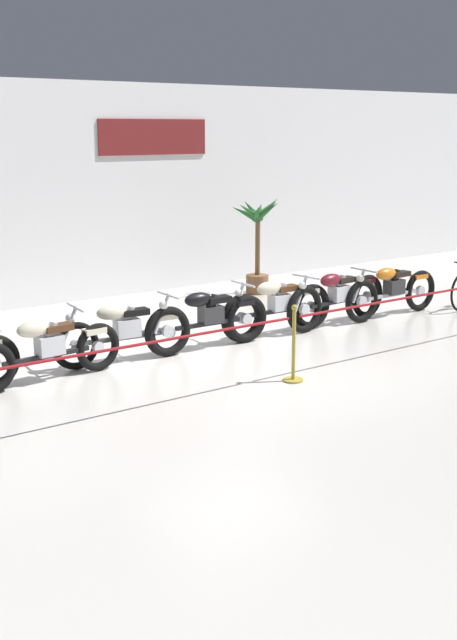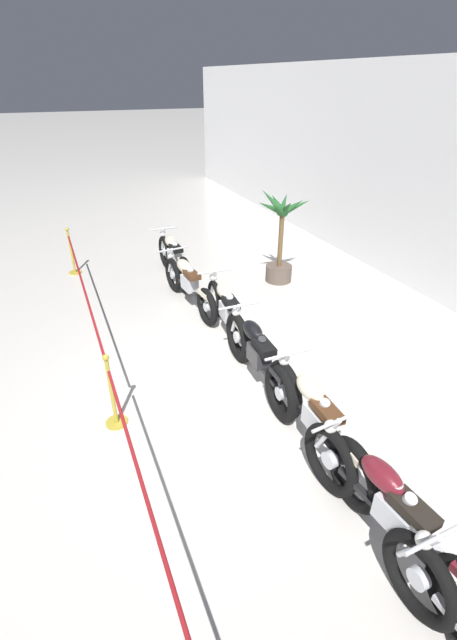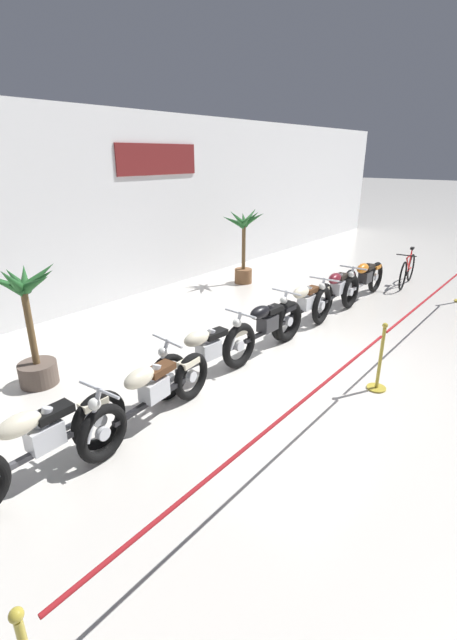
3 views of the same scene
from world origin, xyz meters
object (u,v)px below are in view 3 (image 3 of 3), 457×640
Objects in this scene: motorcycle_black_3 at (265,328)px; bicycle at (407,271)px; motorcycle_cream_2 at (206,353)px; stanchion_mid_left at (379,367)px; motorcycle_orange_6 at (364,280)px; motorcycle_cream_4 at (305,306)px; stanchion_far_left at (338,382)px; motorcycle_maroon_5 at (336,291)px; motorcycle_cream_0 at (40,443)px; motorcycle_cream_1 at (151,394)px; potted_palm_left_of_row at (244,243)px; potted_palm_right_of_row at (30,326)px.

bicycle is at bearing -5.05° from motorcycle_black_3.
motorcycle_cream_2 is 2.05× the size of stanchion_mid_left.
motorcycle_orange_6 is 1.94m from bicycle.
motorcycle_cream_4 is 0.96× the size of motorcycle_orange_6.
stanchion_far_left is at bearing -89.97° from motorcycle_cream_2.
motorcycle_maroon_5 is 1.37× the size of bicycle.
stanchion_mid_left reaches higher than motorcycle_cream_0.
motorcycle_cream_0 is at bearing 174.60° from motorcycle_cream_1.
motorcycle_cream_0 is 0.96× the size of motorcycle_cream_4.
motorcycle_black_3 is 2.45m from stanchion_far_left.
motorcycle_cream_2 is 1.09× the size of potted_palm_left_of_row.
motorcycle_cream_1 is at bearing -80.09° from potted_palm_right_of_row.
motorcycle_orange_6 reaches higher than motorcycle_cream_2.
motorcycle_maroon_5 is at bearing -2.16° from motorcycle_cream_4.
motorcycle_cream_2 is 0.98× the size of motorcycle_cream_4.
potted_palm_left_of_row reaches higher than motorcycle_cream_4.
stanchion_mid_left is at bearing -123.88° from motorcycle_cream_4.
motorcycle_cream_4 reaches higher than motorcycle_black_3.
motorcycle_cream_4 is 1.13× the size of potted_palm_right_of_row.
bicycle reaches higher than motorcycle_black_3.
motorcycle_orange_6 is (6.62, 0.01, 0.03)m from motorcycle_cream_1.
motorcycle_cream_2 is (1.30, 0.25, 0.01)m from motorcycle_cream_1.
potted_palm_left_of_row is at bearing 126.45° from bicycle.
motorcycle_cream_2 is 1.24× the size of bicycle.
motorcycle_cream_2 is 2.79m from motorcycle_cream_4.
motorcycle_black_3 is at bearing 2.52° from motorcycle_cream_1.
motorcycle_black_3 reaches higher than motorcycle_cream_0.
potted_palm_right_of_row is (-3.06, 2.02, 0.47)m from motorcycle_black_3.
motorcycle_maroon_5 is at bearing -19.51° from potted_palm_right_of_row.
motorcycle_cream_4 is 3.52m from potted_palm_left_of_row.
motorcycle_cream_0 is 1.08× the size of potted_palm_left_of_row.
potted_palm_left_of_row is (-0.68, 3.07, 0.60)m from motorcycle_orange_6.
bicycle is at bearing -12.12° from motorcycle_orange_6.
motorcycle_orange_6 is at bearing -3.30° from motorcycle_cream_4.
bicycle is at bearing -53.55° from potted_palm_left_of_row.
motorcycle_cream_1 is 5.37m from motorcycle_maroon_5.
motorcycle_black_3 is 0.21× the size of stanchion_far_left.
motorcycle_cream_1 is 0.22× the size of stanchion_far_left.
motorcycle_black_3 is 1.40m from motorcycle_cream_4.
motorcycle_maroon_5 is 4.53m from stanchion_far_left.
stanchion_far_left is at bearing -143.86° from motorcycle_cream_4.
bicycle is at bearing 14.37° from stanchion_mid_left.
stanchion_far_left is at bearing -160.45° from motorcycle_orange_6.
motorcycle_cream_1 is 6.72m from potted_palm_left_of_row.
motorcycle_black_3 is 3.93m from motorcycle_orange_6.
motorcycle_cream_0 is 0.20× the size of stanchion_far_left.
bicycle is 0.17× the size of stanchion_far_left.
motorcycle_orange_6 reaches higher than motorcycle_cream_1.
bicycle reaches higher than motorcycle_orange_6.
potted_palm_left_of_row reaches higher than motorcycle_orange_6.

